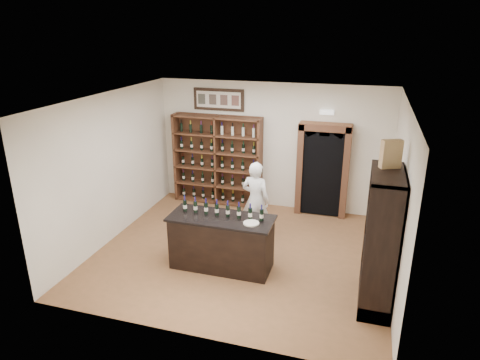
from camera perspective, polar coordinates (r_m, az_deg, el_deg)
name	(u,v)px	position (r m, az deg, el deg)	size (l,w,h in m)	color
floor	(242,252)	(8.52, 0.20, -9.63)	(5.50, 5.50, 0.00)	brown
ceiling	(242,99)	(7.51, 0.23, 10.72)	(5.50, 5.50, 0.00)	white
wall_back	(272,146)	(10.20, 4.22, 4.50)	(5.50, 0.04, 3.00)	white
wall_left	(111,167)	(9.02, -16.79, 1.62)	(0.04, 5.00, 3.00)	white
wall_right	(399,197)	(7.63, 20.45, -2.12)	(0.04, 5.00, 3.00)	white
wine_shelf	(218,160)	(10.50, -2.97, 2.71)	(2.20, 0.38, 2.20)	brown
framed_picture	(219,100)	(10.30, -2.86, 10.66)	(1.25, 0.04, 0.52)	black
arched_doorway	(323,168)	(9.96, 10.99, 1.62)	(1.17, 0.35, 2.17)	black
emergency_light	(327,112)	(9.73, 11.53, 8.86)	(0.30, 0.10, 0.10)	white
tasting_counter	(222,243)	(7.83, -2.47, -8.33)	(1.88, 0.78, 1.00)	black
counter_bottle_0	(185,206)	(7.87, -7.35, -3.40)	(0.07, 0.07, 0.30)	black
counter_bottle_1	(195,207)	(7.79, -5.96, -3.58)	(0.07, 0.07, 0.30)	black
counter_bottle_2	(206,208)	(7.72, -4.55, -3.77)	(0.07, 0.07, 0.30)	black
counter_bottle_3	(217,210)	(7.65, -3.11, -3.95)	(0.07, 0.07, 0.30)	black
counter_bottle_4	(228,211)	(7.59, -1.64, -4.13)	(0.07, 0.07, 0.30)	black
counter_bottle_5	(239,212)	(7.53, -0.15, -4.32)	(0.07, 0.07, 0.30)	black
counter_bottle_6	(250,214)	(7.48, 1.36, -4.50)	(0.07, 0.07, 0.30)	black
counter_bottle_7	(262,215)	(7.43, 2.89, -4.69)	(0.07, 0.07, 0.30)	black
side_cabinet	(380,261)	(7.11, 18.22, -10.17)	(0.48, 1.20, 2.20)	black
shopkeeper	(256,200)	(8.78, 2.10, -2.72)	(0.60, 0.39, 1.65)	white
plate	(251,223)	(7.36, 1.51, -5.78)	(0.27, 0.27, 0.02)	beige
wine_crate	(391,154)	(6.70, 19.49, 3.29)	(0.30, 0.12, 0.43)	tan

